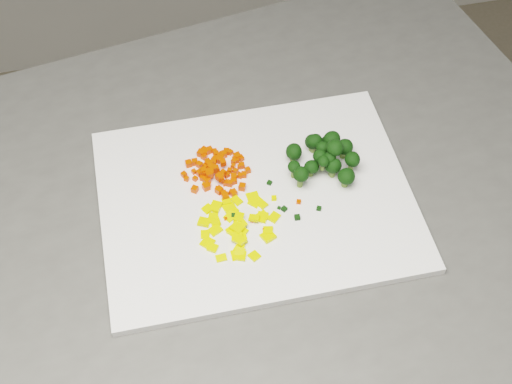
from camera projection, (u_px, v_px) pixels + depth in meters
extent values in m
cube|color=#4E4E4B|center=(228.00, 352.00, 1.33)|extent=(1.20, 0.94, 0.90)
cube|color=white|center=(256.00, 199.00, 0.98)|extent=(0.43, 0.33, 0.01)
cube|color=#F12F02|center=(204.00, 170.00, 0.99)|extent=(0.01, 0.01, 0.01)
cube|color=#F12F02|center=(195.00, 162.00, 1.01)|extent=(0.01, 0.01, 0.01)
cube|color=#F12F02|center=(204.00, 157.00, 1.01)|extent=(0.01, 0.01, 0.01)
cube|color=#F12F02|center=(220.00, 177.00, 0.98)|extent=(0.01, 0.01, 0.01)
cube|color=#F12F02|center=(184.00, 175.00, 0.99)|extent=(0.01, 0.01, 0.01)
cube|color=#F12F02|center=(240.00, 158.00, 1.01)|extent=(0.01, 0.01, 0.01)
cube|color=#F12F02|center=(204.00, 152.00, 1.02)|extent=(0.01, 0.01, 0.01)
cube|color=#F12F02|center=(220.00, 156.00, 1.01)|extent=(0.01, 0.01, 0.01)
cube|color=#F12F02|center=(223.00, 172.00, 0.99)|extent=(0.01, 0.01, 0.01)
cube|color=#F12F02|center=(208.00, 162.00, 1.00)|extent=(0.01, 0.01, 0.01)
cube|color=#F12F02|center=(206.00, 187.00, 0.98)|extent=(0.01, 0.01, 0.01)
cube|color=#F12F02|center=(248.00, 170.00, 1.00)|extent=(0.01, 0.01, 0.01)
cube|color=#F12F02|center=(234.00, 181.00, 0.98)|extent=(0.01, 0.01, 0.01)
cube|color=#F12F02|center=(224.00, 175.00, 0.99)|extent=(0.01, 0.01, 0.01)
cube|color=#F12F02|center=(187.00, 179.00, 0.99)|extent=(0.01, 0.01, 0.01)
cube|color=#F12F02|center=(203.00, 178.00, 0.99)|extent=(0.01, 0.01, 0.01)
cube|color=#F12F02|center=(242.00, 187.00, 0.98)|extent=(0.01, 0.01, 0.01)
cube|color=#F12F02|center=(223.00, 154.00, 1.01)|extent=(0.01, 0.01, 0.01)
cube|color=#F12F02|center=(218.00, 190.00, 0.98)|extent=(0.01, 0.01, 0.01)
cube|color=#F12F02|center=(236.00, 171.00, 1.00)|extent=(0.01, 0.01, 0.01)
cube|color=#F12F02|center=(189.00, 164.00, 1.00)|extent=(0.01, 0.01, 0.01)
cube|color=#F12F02|center=(230.00, 183.00, 0.98)|extent=(0.01, 0.01, 0.01)
cube|color=#F12F02|center=(233.00, 193.00, 0.97)|extent=(0.01, 0.01, 0.01)
cube|color=#F12F02|center=(210.00, 170.00, 0.99)|extent=(0.01, 0.01, 0.01)
cube|color=#F12F02|center=(227.00, 151.00, 1.02)|extent=(0.01, 0.01, 0.01)
cube|color=#F12F02|center=(213.00, 163.00, 1.00)|extent=(0.01, 0.01, 0.01)
cube|color=#F12F02|center=(195.00, 179.00, 0.99)|extent=(0.01, 0.01, 0.01)
cube|color=#F12F02|center=(195.00, 189.00, 0.98)|extent=(0.01, 0.01, 0.01)
cube|color=#F12F02|center=(220.00, 159.00, 1.01)|extent=(0.01, 0.01, 0.01)
cube|color=#F12F02|center=(216.00, 169.00, 0.99)|extent=(0.01, 0.01, 0.01)
cube|color=#F12F02|center=(209.00, 164.00, 0.99)|extent=(0.01, 0.01, 0.01)
cube|color=#F12F02|center=(212.00, 167.00, 0.99)|extent=(0.01, 0.01, 0.01)
cube|color=#F12F02|center=(241.00, 158.00, 1.01)|extent=(0.01, 0.01, 0.01)
cube|color=#F12F02|center=(237.00, 156.00, 1.01)|extent=(0.01, 0.01, 0.01)
cube|color=#F12F02|center=(242.00, 165.00, 1.00)|extent=(0.01, 0.01, 0.01)
cube|color=#F12F02|center=(235.00, 159.00, 1.01)|extent=(0.01, 0.01, 0.01)
cube|color=#F12F02|center=(223.00, 163.00, 1.00)|extent=(0.01, 0.01, 0.01)
cube|color=#F12F02|center=(212.00, 167.00, 0.99)|extent=(0.01, 0.01, 0.01)
cube|color=#F12F02|center=(234.00, 177.00, 0.99)|extent=(0.01, 0.01, 0.01)
cube|color=#F12F02|center=(224.00, 194.00, 0.97)|extent=(0.01, 0.01, 0.01)
cube|color=#F12F02|center=(208.00, 186.00, 0.98)|extent=(0.01, 0.01, 0.01)
cube|color=#F12F02|center=(225.00, 183.00, 0.98)|extent=(0.01, 0.01, 0.01)
cube|color=#F12F02|center=(233.00, 166.00, 1.00)|extent=(0.01, 0.01, 0.01)
cube|color=#F12F02|center=(226.00, 175.00, 0.99)|extent=(0.01, 0.01, 0.01)
cube|color=#F12F02|center=(215.00, 159.00, 1.01)|extent=(0.01, 0.01, 0.01)
cube|color=#F12F02|center=(244.00, 175.00, 0.99)|extent=(0.01, 0.01, 0.01)
cube|color=#F12F02|center=(206.00, 166.00, 0.99)|extent=(0.01, 0.01, 0.01)
cube|color=#F12F02|center=(221.00, 178.00, 0.98)|extent=(0.01, 0.01, 0.01)
cube|color=#F12F02|center=(210.00, 150.00, 1.02)|extent=(0.01, 0.01, 0.01)
cube|color=#F12F02|center=(201.00, 153.00, 1.01)|extent=(0.01, 0.01, 0.01)
cube|color=#F12F02|center=(212.00, 167.00, 0.99)|extent=(0.01, 0.01, 0.01)
cube|color=#F12F02|center=(204.00, 155.00, 1.01)|extent=(0.01, 0.01, 0.01)
cube|color=#F12F02|center=(214.00, 168.00, 0.99)|extent=(0.01, 0.01, 0.01)
cube|color=#F12F02|center=(207.00, 181.00, 0.98)|extent=(0.01, 0.01, 0.01)
cube|color=#F12F02|center=(240.00, 175.00, 0.99)|extent=(0.01, 0.01, 0.01)
cube|color=#F12F02|center=(231.00, 192.00, 0.97)|extent=(0.01, 0.01, 0.01)
cube|color=#F12F02|center=(230.00, 152.00, 1.02)|extent=(0.01, 0.01, 0.01)
cube|color=#F12F02|center=(230.00, 170.00, 1.00)|extent=(0.01, 0.01, 0.01)
cube|color=#F12F02|center=(211.00, 167.00, 0.99)|extent=(0.01, 0.01, 0.01)
cube|color=#F12F02|center=(210.00, 172.00, 0.98)|extent=(0.01, 0.01, 0.01)
cube|color=#F12F02|center=(225.00, 196.00, 0.97)|extent=(0.01, 0.01, 0.01)
cube|color=#F12F02|center=(207.00, 151.00, 1.02)|extent=(0.01, 0.01, 0.01)
cube|color=#F12F02|center=(200.00, 173.00, 0.99)|extent=(0.01, 0.01, 0.01)
cube|color=#F12F02|center=(212.00, 172.00, 0.99)|extent=(0.01, 0.01, 0.01)
cube|color=#F12F02|center=(239.00, 167.00, 1.00)|extent=(0.01, 0.01, 0.01)
cube|color=#F12F02|center=(204.00, 172.00, 0.99)|extent=(0.01, 0.01, 0.01)
cube|color=#F12F02|center=(221.00, 158.00, 1.01)|extent=(0.01, 0.01, 0.01)
cube|color=#F12F02|center=(199.00, 165.00, 1.00)|extent=(0.01, 0.01, 0.01)
cube|color=#F12F02|center=(209.00, 174.00, 0.98)|extent=(0.01, 0.01, 0.01)
cube|color=#F12F02|center=(219.00, 177.00, 0.98)|extent=(0.01, 0.01, 0.01)
cube|color=#F12F02|center=(194.00, 172.00, 1.00)|extent=(0.01, 0.01, 0.01)
cube|color=#F12F02|center=(204.00, 150.00, 1.02)|extent=(0.01, 0.01, 0.01)
cube|color=#F12F02|center=(216.00, 154.00, 1.02)|extent=(0.01, 0.01, 0.01)
cube|color=#F12F02|center=(219.00, 190.00, 0.97)|extent=(0.01, 0.01, 0.01)
cube|color=#F12F02|center=(216.00, 170.00, 1.00)|extent=(0.01, 0.01, 0.01)
cube|color=#F12F02|center=(215.00, 151.00, 1.02)|extent=(0.01, 0.01, 0.01)
cube|color=#F12F02|center=(205.00, 152.00, 1.02)|extent=(0.01, 0.01, 0.01)
cube|color=#F12F02|center=(237.00, 160.00, 1.01)|extent=(0.01, 0.01, 0.01)
cube|color=#F12F02|center=(234.00, 161.00, 1.01)|extent=(0.01, 0.01, 0.01)
cube|color=#FFEB0D|center=(274.00, 217.00, 0.95)|extent=(0.02, 0.02, 0.01)
cube|color=#FFEB0D|center=(240.00, 252.00, 0.91)|extent=(0.02, 0.02, 0.01)
cube|color=#FFEB0D|center=(242.00, 226.00, 0.94)|extent=(0.01, 0.01, 0.00)
cube|color=#FFEB0D|center=(237.00, 200.00, 0.97)|extent=(0.02, 0.02, 0.01)
cube|color=#FFEB0D|center=(237.00, 228.00, 0.93)|extent=(0.02, 0.02, 0.01)
cube|color=#FFEB0D|center=(268.00, 236.00, 0.93)|extent=(0.02, 0.02, 0.01)
cube|color=#FFEB0D|center=(253.00, 197.00, 0.97)|extent=(0.02, 0.02, 0.00)
cube|color=#FFEB0D|center=(215.00, 230.00, 0.94)|extent=(0.02, 0.02, 0.01)
cube|color=#FFEB0D|center=(254.00, 218.00, 0.94)|extent=(0.02, 0.02, 0.01)
cube|color=#FFEB0D|center=(268.00, 231.00, 0.94)|extent=(0.02, 0.02, 0.01)
cube|color=#FFEB0D|center=(254.00, 256.00, 0.91)|extent=(0.02, 0.02, 0.01)
cube|color=#FFEB0D|center=(207.00, 243.00, 0.92)|extent=(0.02, 0.02, 0.00)
cube|color=#FFEB0D|center=(240.00, 240.00, 0.92)|extent=(0.02, 0.02, 0.01)
cube|color=#FFEB0D|center=(254.00, 202.00, 0.96)|extent=(0.02, 0.02, 0.00)
cube|color=#FFEB0D|center=(208.00, 209.00, 0.96)|extent=(0.02, 0.02, 0.01)
cube|color=#FFEB0D|center=(239.00, 217.00, 0.94)|extent=(0.02, 0.02, 0.01)
cube|color=#FFEB0D|center=(230.00, 216.00, 0.95)|extent=(0.02, 0.02, 0.01)
cube|color=#FFEB0D|center=(241.00, 224.00, 0.94)|extent=(0.02, 0.02, 0.01)
cube|color=#FFEB0D|center=(232.00, 231.00, 0.93)|extent=(0.02, 0.02, 0.01)
cube|color=#FFEB0D|center=(216.00, 207.00, 0.96)|extent=(0.02, 0.02, 0.01)
cube|color=#FFEB0D|center=(205.00, 234.00, 0.93)|extent=(0.01, 0.01, 0.00)
cube|color=#FFEB0D|center=(242.00, 232.00, 0.93)|extent=(0.02, 0.02, 0.01)
cube|color=#FFEB0D|center=(236.00, 255.00, 0.91)|extent=(0.01, 0.02, 0.00)
cube|color=#FFEB0D|center=(215.00, 221.00, 0.94)|extent=(0.01, 0.02, 0.01)
cube|color=#FFEB0D|center=(262.00, 217.00, 0.95)|extent=(0.02, 0.02, 0.01)
cube|color=#FFEB0D|center=(233.00, 231.00, 0.94)|extent=(0.02, 0.02, 0.01)
cube|color=#FFEB0D|center=(238.00, 227.00, 0.93)|extent=(0.02, 0.02, 0.01)
cube|color=#FFEB0D|center=(213.00, 248.00, 0.92)|extent=(0.02, 0.02, 0.01)
cube|color=#FFEB0D|center=(213.00, 218.00, 0.95)|extent=(0.02, 0.02, 0.00)
cube|color=#FFEB0D|center=(239.00, 248.00, 0.92)|extent=(0.02, 0.02, 0.01)
cube|color=#FFEB0D|center=(242.00, 239.00, 0.93)|extent=(0.01, 0.02, 0.01)
cube|color=#FFEB0D|center=(263.00, 216.00, 0.95)|extent=(0.02, 0.02, 0.01)
cube|color=#FFEB0D|center=(237.00, 237.00, 0.92)|extent=(0.02, 0.02, 0.00)
cube|color=#FFEB0D|center=(204.00, 222.00, 0.94)|extent=(0.02, 0.02, 0.01)
cube|color=#FFEB0D|center=(232.00, 210.00, 0.96)|extent=(0.02, 0.02, 0.01)
cube|color=#FFEB0D|center=(229.00, 208.00, 0.96)|extent=(0.02, 0.02, 0.00)
cube|color=#FFEB0D|center=(240.00, 256.00, 0.91)|extent=(0.02, 0.02, 0.01)
cube|color=#FFEB0D|center=(227.00, 201.00, 0.97)|extent=(0.01, 0.01, 0.01)
cube|color=#FFEB0D|center=(221.00, 258.00, 0.91)|extent=(0.01, 0.01, 0.01)
cube|color=#FFEB0D|center=(261.00, 203.00, 0.96)|extent=(0.02, 0.02, 0.01)
cube|color=black|center=(279.00, 208.00, 0.96)|extent=(0.01, 0.01, 0.00)
cube|color=#FFEB0D|center=(205.00, 183.00, 0.99)|extent=(0.01, 0.01, 0.00)
cube|color=black|center=(244.00, 226.00, 0.94)|extent=(0.01, 0.01, 0.00)
cube|color=#F12F02|center=(252.00, 220.00, 0.95)|extent=(0.01, 0.01, 0.00)
cube|color=#F12F02|center=(265.00, 230.00, 0.94)|extent=(0.01, 0.01, 0.00)
cube|color=black|center=(269.00, 183.00, 0.98)|extent=(0.01, 0.01, 0.00)
cube|color=black|center=(284.00, 209.00, 0.96)|extent=(0.01, 0.01, 0.00)
cube|color=#F12F02|center=(299.00, 202.00, 0.96)|extent=(0.01, 0.01, 0.00)
cube|color=black|center=(297.00, 217.00, 0.95)|extent=(0.01, 0.01, 0.01)
cube|color=black|center=(234.00, 216.00, 0.95)|extent=(0.01, 0.01, 0.00)
cube|color=#FFEB0D|center=(274.00, 198.00, 0.97)|extent=(0.01, 0.01, 0.00)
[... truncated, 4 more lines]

